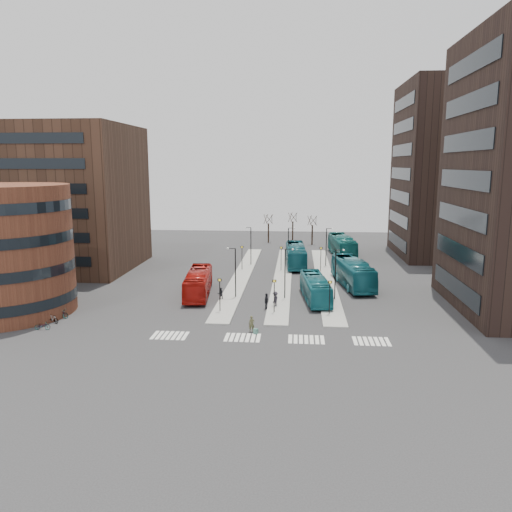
# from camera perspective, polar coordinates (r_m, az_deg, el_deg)

# --- Properties ---
(ground) EXTENTS (160.00, 160.00, 0.00)m
(ground) POSITION_cam_1_polar(r_m,az_deg,el_deg) (43.92, -0.81, -11.10)
(ground) COLOR #29292B
(ground) RESTS_ON ground
(island_left) EXTENTS (2.50, 45.00, 0.15)m
(island_left) POSITION_cam_1_polar(r_m,az_deg,el_deg) (72.89, -1.64, -2.27)
(island_left) COLOR gray
(island_left) RESTS_ON ground
(island_mid) EXTENTS (2.50, 45.00, 0.15)m
(island_mid) POSITION_cam_1_polar(r_m,az_deg,el_deg) (72.48, 3.08, -2.35)
(island_mid) COLOR gray
(island_mid) RESTS_ON ground
(island_right) EXTENTS (2.50, 45.00, 0.15)m
(island_right) POSITION_cam_1_polar(r_m,az_deg,el_deg) (72.56, 7.83, -2.42)
(island_right) COLOR gray
(island_right) RESTS_ON ground
(suitcase) EXTENTS (0.49, 0.44, 0.51)m
(suitcase) POSITION_cam_1_polar(r_m,az_deg,el_deg) (48.65, -0.03, -8.60)
(suitcase) COLOR navy
(suitcase) RESTS_ON ground
(red_bus) EXTENTS (3.83, 11.68, 3.19)m
(red_bus) POSITION_cam_1_polar(r_m,az_deg,el_deg) (62.49, -6.61, -3.06)
(red_bus) COLOR #A8130C
(red_bus) RESTS_ON ground
(teal_bus_a) EXTENTS (3.69, 10.90, 2.98)m
(teal_bus_a) POSITION_cam_1_polar(r_m,az_deg,el_deg) (60.28, 6.79, -3.67)
(teal_bus_a) COLOR #166671
(teal_bus_a) RESTS_ON ground
(teal_bus_b) EXTENTS (3.52, 12.56, 3.46)m
(teal_bus_b) POSITION_cam_1_polar(r_m,az_deg,el_deg) (80.24, 4.58, 0.09)
(teal_bus_b) COLOR #135562
(teal_bus_b) RESTS_ON ground
(teal_bus_c) EXTENTS (4.97, 13.33, 3.63)m
(teal_bus_c) POSITION_cam_1_polar(r_m,az_deg,el_deg) (68.05, 10.98, -1.88)
(teal_bus_c) COLOR #145B67
(teal_bus_c) RESTS_ON ground
(teal_bus_d) EXTENTS (4.34, 13.30, 3.64)m
(teal_bus_d) POSITION_cam_1_polar(r_m,az_deg,el_deg) (90.06, 9.81, 1.17)
(teal_bus_d) COLOR #136260
(teal_bus_d) RESTS_ON ground
(traveller) EXTENTS (0.59, 0.40, 1.61)m
(traveller) POSITION_cam_1_polar(r_m,az_deg,el_deg) (49.01, -0.50, -7.77)
(traveller) COLOR #4B4A2D
(traveller) RESTS_ON ground
(commuter_a) EXTENTS (0.89, 0.79, 1.53)m
(commuter_a) POSITION_cam_1_polar(r_m,az_deg,el_deg) (60.32, -4.08, -4.33)
(commuter_a) COLOR black
(commuter_a) RESTS_ON ground
(commuter_b) EXTENTS (0.69, 1.15, 1.83)m
(commuter_b) POSITION_cam_1_polar(r_m,az_deg,el_deg) (56.45, 1.19, -5.18)
(commuter_b) COLOR black
(commuter_b) RESTS_ON ground
(commuter_c) EXTENTS (0.99, 1.31, 1.80)m
(commuter_c) POSITION_cam_1_polar(r_m,az_deg,el_deg) (57.30, 2.21, -4.96)
(commuter_c) COLOR black
(commuter_c) RESTS_ON ground
(bicycle_near) EXTENTS (1.58, 0.75, 0.80)m
(bicycle_near) POSITION_cam_1_polar(r_m,az_deg,el_deg) (54.07, -23.22, -7.34)
(bicycle_near) COLOR gray
(bicycle_near) RESTS_ON ground
(bicycle_mid) EXTENTS (1.58, 0.92, 0.92)m
(bicycle_mid) POSITION_cam_1_polar(r_m,az_deg,el_deg) (55.83, -22.22, -6.65)
(bicycle_mid) COLOR gray
(bicycle_mid) RESTS_ON ground
(bicycle_far) EXTENTS (1.94, 0.87, 0.98)m
(bicycle_far) POSITION_cam_1_polar(r_m,az_deg,el_deg) (57.23, -21.48, -6.15)
(bicycle_far) COLOR gray
(bicycle_far) RESTS_ON ground
(crosswalk_stripes) EXTENTS (22.35, 2.40, 0.01)m
(crosswalk_stripes) POSITION_cam_1_polar(r_m,az_deg,el_deg) (47.53, 1.80, -9.39)
(crosswalk_stripes) COLOR silver
(crosswalk_stripes) RESTS_ON ground
(round_building) EXTENTS (15.16, 15.16, 14.00)m
(round_building) POSITION_cam_1_polar(r_m,az_deg,el_deg) (60.61, -27.17, 0.62)
(round_building) COLOR brown
(round_building) RESTS_ON ground
(office_block) EXTENTS (25.00, 20.12, 22.00)m
(office_block) POSITION_cam_1_polar(r_m,az_deg,el_deg) (83.91, -22.30, 6.18)
(office_block) COLOR #422B1E
(office_block) RESTS_ON ground
(tower_far) EXTENTS (20.12, 20.00, 30.00)m
(tower_far) POSITION_cam_1_polar(r_m,az_deg,el_deg) (94.86, 22.23, 9.02)
(tower_far) COLOR black
(tower_far) RESTS_ON ground
(sign_poles) EXTENTS (12.45, 22.12, 3.65)m
(sign_poles) POSITION_cam_1_polar(r_m,az_deg,el_deg) (65.15, 2.56, -1.71)
(sign_poles) COLOR black
(sign_poles) RESTS_ON ground
(lamp_posts) EXTENTS (14.04, 20.24, 6.12)m
(lamp_posts) POSITION_cam_1_polar(r_m,az_deg,el_deg) (69.80, 3.58, 0.08)
(lamp_posts) COLOR black
(lamp_posts) RESTS_ON ground
(bare_trees) EXTENTS (10.97, 8.14, 5.90)m
(bare_trees) POSITION_cam_1_polar(r_m,az_deg,el_deg) (104.19, 4.02, 3.05)
(bare_trees) COLOR black
(bare_trees) RESTS_ON ground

